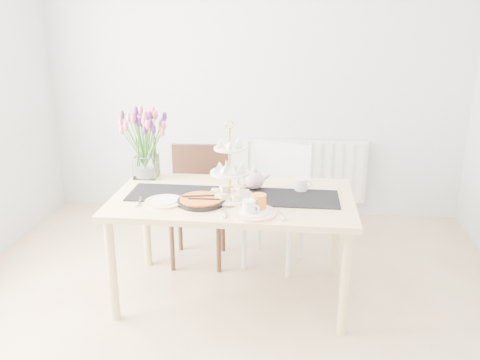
# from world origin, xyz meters

# --- Properties ---
(room_shell) EXTENTS (4.50, 4.50, 4.50)m
(room_shell) POSITION_xyz_m (0.00, 0.00, 1.30)
(room_shell) COLOR tan
(room_shell) RESTS_ON ground
(radiator) EXTENTS (1.20, 0.08, 0.60)m
(radiator) POSITION_xyz_m (0.50, 2.19, 0.45)
(radiator) COLOR white
(radiator) RESTS_ON room_shell
(dining_table) EXTENTS (1.60, 0.90, 0.75)m
(dining_table) POSITION_xyz_m (0.01, 0.59, 0.67)
(dining_table) COLOR #D9B475
(dining_table) RESTS_ON ground
(chair_brown) EXTENTS (0.48, 0.48, 0.92)m
(chair_brown) POSITION_xyz_m (-0.34, 1.18, 0.53)
(chair_brown) COLOR #392114
(chair_brown) RESTS_ON ground
(chair_white) EXTENTS (0.57, 0.57, 0.94)m
(chair_white) POSITION_xyz_m (0.29, 1.20, 0.55)
(chair_white) COLOR white
(chair_white) RESTS_ON ground
(table_runner) EXTENTS (1.40, 0.35, 0.01)m
(table_runner) POSITION_xyz_m (0.01, 0.59, 0.75)
(table_runner) COLOR black
(table_runner) RESTS_ON dining_table
(tulip_vase) EXTENTS (0.60, 0.60, 0.51)m
(tulip_vase) POSITION_xyz_m (-0.68, 0.93, 1.08)
(tulip_vase) COLOR silver
(tulip_vase) RESTS_ON dining_table
(cake_stand) EXTENTS (0.32, 0.32, 0.47)m
(cake_stand) POSITION_xyz_m (-0.00, 0.54, 0.89)
(cake_stand) COLOR gold
(cake_stand) RESTS_ON dining_table
(teapot) EXTENTS (0.28, 0.25, 0.15)m
(teapot) POSITION_xyz_m (0.14, 0.74, 0.82)
(teapot) COLOR silver
(teapot) RESTS_ON dining_table
(cream_jug) EXTENTS (0.10, 0.10, 0.09)m
(cream_jug) POSITION_xyz_m (0.46, 0.75, 0.79)
(cream_jug) COLOR silver
(cream_jug) RESTS_ON dining_table
(tart_tin) EXTENTS (0.31, 0.31, 0.04)m
(tart_tin) POSITION_xyz_m (-0.17, 0.44, 0.77)
(tart_tin) COLOR black
(tart_tin) RESTS_ON dining_table
(mug_grey) EXTENTS (0.10, 0.10, 0.09)m
(mug_grey) POSITION_xyz_m (0.17, 0.34, 0.80)
(mug_grey) COLOR gray
(mug_grey) RESTS_ON dining_table
(mug_white) EXTENTS (0.10, 0.10, 0.09)m
(mug_white) POSITION_xyz_m (0.15, 0.28, 0.80)
(mug_white) COLOR white
(mug_white) RESTS_ON dining_table
(mug_orange) EXTENTS (0.12, 0.12, 0.11)m
(mug_orange) POSITION_xyz_m (0.20, 0.35, 0.80)
(mug_orange) COLOR orange
(mug_orange) RESTS_ON dining_table
(plate_left) EXTENTS (0.31, 0.31, 0.01)m
(plate_left) POSITION_xyz_m (-0.41, 0.42, 0.76)
(plate_left) COLOR white
(plate_left) RESTS_ON dining_table
(plate_right) EXTENTS (0.35, 0.35, 0.01)m
(plate_right) POSITION_xyz_m (0.17, 0.30, 0.76)
(plate_right) COLOR white
(plate_right) RESTS_ON dining_table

